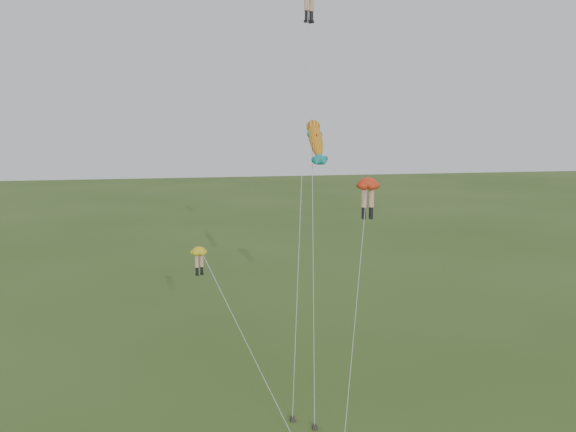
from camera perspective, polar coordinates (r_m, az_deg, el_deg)
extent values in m
plane|color=#354D1B|center=(37.89, 1.41, -17.81)|extent=(300.00, 300.00, 0.00)
cylinder|color=#DB9F81|center=(41.62, 1.69, 18.54)|extent=(0.32, 0.32, 1.10)
cylinder|color=black|center=(41.48, 1.68, 17.41)|extent=(0.25, 0.25, 0.55)
cube|color=black|center=(41.43, 1.68, 16.92)|extent=(0.34, 0.36, 0.16)
cylinder|color=#DB9F81|center=(41.95, 2.09, 18.46)|extent=(0.32, 0.32, 1.10)
cylinder|color=black|center=(41.82, 2.08, 17.34)|extent=(0.25, 0.25, 0.55)
cube|color=black|center=(41.77, 2.08, 16.86)|extent=(0.34, 0.36, 0.16)
cylinder|color=silver|center=(37.81, 1.18, 2.34)|extent=(2.45, 6.90, 25.00)
cube|color=black|center=(37.91, 0.40, -17.59)|extent=(0.25, 0.35, 0.24)
ellipsoid|color=red|center=(39.29, 7.12, 2.89)|extent=(1.57, 1.57, 0.75)
cylinder|color=#DB9F81|center=(39.33, 6.77, 1.61)|extent=(0.33, 0.33, 1.14)
cylinder|color=black|center=(39.45, 6.75, 0.37)|extent=(0.26, 0.26, 0.57)
cube|color=black|center=(39.50, 6.74, -0.16)|extent=(0.20, 0.34, 0.17)
cylinder|color=#DB9F81|center=(39.45, 7.41, 1.62)|extent=(0.33, 0.33, 1.14)
cylinder|color=black|center=(39.57, 7.39, 0.38)|extent=(0.26, 0.26, 0.57)
cube|color=black|center=(39.62, 7.38, -0.14)|extent=(0.20, 0.34, 0.17)
cylinder|color=silver|center=(36.77, 6.15, -7.34)|extent=(3.31, 6.89, 13.13)
ellipsoid|color=yellow|center=(38.36, -7.92, -3.08)|extent=(1.31, 1.31, 0.51)
cylinder|color=#DB9F81|center=(38.43, -8.11, -3.98)|extent=(0.23, 0.23, 0.77)
cylinder|color=black|center=(38.56, -8.09, -4.82)|extent=(0.18, 0.18, 0.39)
cube|color=black|center=(38.62, -8.08, -5.18)|extent=(0.20, 0.26, 0.11)
cylinder|color=#DB9F81|center=(38.55, -7.69, -3.93)|extent=(0.23, 0.23, 0.77)
cylinder|color=black|center=(38.68, -7.67, -4.77)|extent=(0.18, 0.18, 0.39)
cube|color=black|center=(38.74, -7.66, -5.13)|extent=(0.20, 0.26, 0.11)
cylinder|color=silver|center=(36.51, -3.97, -10.70)|extent=(4.44, 6.70, 9.17)
ellipsoid|color=gold|center=(39.33, 2.46, 6.92)|extent=(1.04, 3.09, 2.81)
sphere|color=gold|center=(39.33, 2.46, 6.92)|extent=(0.96, 1.31, 1.27)
cone|color=teal|center=(39.33, 2.46, 6.92)|extent=(0.75, 1.21, 1.21)
cone|color=teal|center=(39.33, 2.46, 6.92)|extent=(0.75, 1.21, 1.21)
cone|color=teal|center=(39.33, 2.46, 6.92)|extent=(0.43, 0.68, 0.68)
cone|color=teal|center=(39.33, 2.46, 6.92)|extent=(0.43, 0.68, 0.68)
cone|color=#B33612|center=(39.33, 2.46, 6.92)|extent=(0.47, 0.68, 0.67)
cylinder|color=silver|center=(37.28, 2.42, -5.20)|extent=(1.44, 6.15, 15.48)
cube|color=black|center=(37.08, 2.38, -18.23)|extent=(0.25, 0.35, 0.24)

